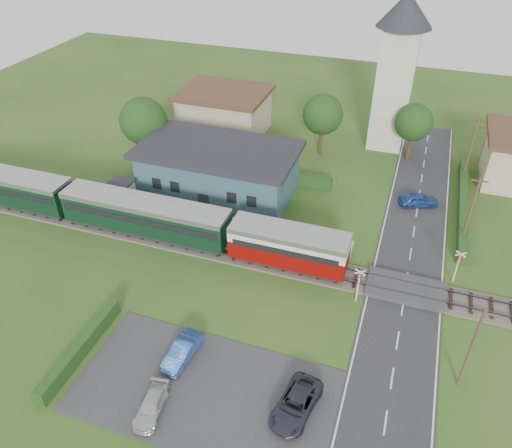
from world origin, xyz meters
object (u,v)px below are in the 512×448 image
(crossing_signal_near, at_px, (359,281))
(pedestrian_near, at_px, (255,228))
(car_park_blue, at_px, (182,351))
(equipment_hut, at_px, (122,193))
(car_on_road, at_px, (419,200))
(church_tower, at_px, (398,62))
(station_building, at_px, (218,170))
(pedestrian_far, at_px, (137,200))
(crossing_signal_far, at_px, (458,262))
(train, at_px, (115,209))
(house_west, at_px, (224,111))
(car_park_dark, at_px, (296,404))
(car_park_silver, at_px, (151,406))

(crossing_signal_near, height_order, pedestrian_near, crossing_signal_near)
(car_park_blue, bearing_deg, equipment_hut, 138.57)
(car_on_road, bearing_deg, church_tower, -0.47)
(station_building, distance_m, car_park_blue, 21.93)
(pedestrian_far, bearing_deg, crossing_signal_far, -98.78)
(station_building, height_order, train, station_building)
(house_west, bearing_deg, car_park_blue, -72.65)
(car_park_dark, bearing_deg, car_park_blue, 179.78)
(train, xyz_separation_m, crossing_signal_far, (30.28, 2.39, -0.04))
(station_building, relative_size, car_park_blue, 4.15)
(station_building, xyz_separation_m, car_park_blue, (5.94, -21.02, -1.98))
(crossing_signal_far, bearing_deg, car_park_silver, -133.05)
(equipment_hut, height_order, car_park_blue, equipment_hut)
(house_west, relative_size, car_on_road, 2.81)
(equipment_hut, distance_m, car_on_road, 29.74)
(church_tower, xyz_separation_m, crossing_signal_far, (8.60, -23.61, -8.08))
(crossing_signal_far, distance_m, pedestrian_far, 30.05)
(equipment_hut, relative_size, house_west, 0.24)
(train, relative_size, pedestrian_near, 23.88)
(train, bearing_deg, pedestrian_near, 10.94)
(train, relative_size, car_on_road, 11.23)
(equipment_hut, height_order, train, train)
(car_park_silver, distance_m, pedestrian_far, 23.30)
(church_tower, height_order, house_west, church_tower)
(equipment_hut, xyz_separation_m, crossing_signal_near, (24.40, -5.61, 0.39))
(pedestrian_near, bearing_deg, car_park_dark, 98.36)
(pedestrian_near, height_order, pedestrian_far, pedestrian_near)
(train, bearing_deg, crossing_signal_far, 4.52)
(house_west, distance_m, car_park_silver, 41.05)
(church_tower, height_order, car_park_blue, church_tower)
(crossing_signal_far, bearing_deg, station_building, 164.37)
(church_tower, relative_size, car_park_dark, 3.83)
(car_park_blue, relative_size, car_park_silver, 1.08)
(car_on_road, bearing_deg, equipment_hut, 88.03)
(car_park_silver, bearing_deg, station_building, 95.24)
(house_west, bearing_deg, car_on_road, -21.31)
(car_park_silver, xyz_separation_m, car_park_dark, (8.55, 3.02, 0.12))
(pedestrian_near, bearing_deg, crossing_signal_near, 135.25)
(train, xyz_separation_m, pedestrian_far, (0.26, 3.24, -0.94))
(equipment_hut, bearing_deg, house_west, 81.38)
(house_west, xyz_separation_m, car_park_blue, (10.94, -35.02, -2.08))
(crossing_signal_far, xyz_separation_m, car_park_silver, (-17.65, -18.89, -1.54))
(train, relative_size, crossing_signal_far, 13.18)
(crossing_signal_near, height_order, pedestrian_far, crossing_signal_near)
(train, height_order, car_park_silver, train)
(church_tower, xyz_separation_m, car_park_silver, (-9.05, -42.50, -9.63))
(crossing_signal_far, bearing_deg, crossing_signal_near, -146.31)
(car_park_dark, bearing_deg, equipment_hut, 152.89)
(church_tower, xyz_separation_m, crossing_signal_near, (1.40, -28.41, -8.08))
(house_west, height_order, car_park_silver, house_west)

